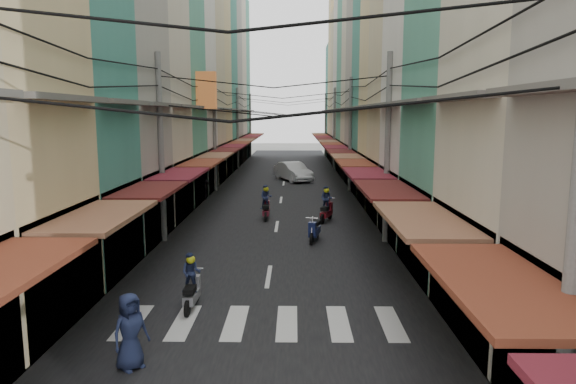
# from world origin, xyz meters

# --- Properties ---
(ground) EXTENTS (160.00, 160.00, 0.00)m
(ground) POSITION_xyz_m (0.00, 0.00, 0.00)
(ground) COLOR slate
(ground) RESTS_ON ground
(road) EXTENTS (10.00, 80.00, 0.02)m
(road) POSITION_xyz_m (0.00, 20.00, 0.01)
(road) COLOR black
(road) RESTS_ON ground
(sidewalk_left) EXTENTS (3.00, 80.00, 0.06)m
(sidewalk_left) POSITION_xyz_m (-6.50, 20.00, 0.03)
(sidewalk_left) COLOR slate
(sidewalk_left) RESTS_ON ground
(sidewalk_right) EXTENTS (3.00, 80.00, 0.06)m
(sidewalk_right) POSITION_xyz_m (6.50, 20.00, 0.03)
(sidewalk_right) COLOR slate
(sidewalk_right) RESTS_ON ground
(crosswalk) EXTENTS (7.55, 2.40, 0.01)m
(crosswalk) POSITION_xyz_m (-0.00, -6.00, 0.03)
(crosswalk) COLOR silver
(crosswalk) RESTS_ON ground
(building_row_left) EXTENTS (7.80, 67.67, 23.70)m
(building_row_left) POSITION_xyz_m (-7.92, 16.56, 9.78)
(building_row_left) COLOR silver
(building_row_left) RESTS_ON ground
(building_row_right) EXTENTS (7.80, 68.98, 22.59)m
(building_row_right) POSITION_xyz_m (7.92, 16.45, 9.41)
(building_row_right) COLOR teal
(building_row_right) RESTS_ON ground
(utility_poles) EXTENTS (10.20, 66.13, 8.20)m
(utility_poles) POSITION_xyz_m (0.00, 15.01, 6.59)
(utility_poles) COLOR slate
(utility_poles) RESTS_ON ground
(white_car) EXTENTS (5.99, 4.28, 1.97)m
(white_car) POSITION_xyz_m (0.77, 23.79, 0.00)
(white_car) COLOR silver
(white_car) RESTS_ON ground
(bicycle) EXTENTS (1.92, 1.23, 1.23)m
(bicycle) POSITION_xyz_m (7.50, -2.28, 0.00)
(bicycle) COLOR black
(bicycle) RESTS_ON ground
(moving_scooters) EXTENTS (5.14, 14.55, 1.85)m
(moving_scooters) POSITION_xyz_m (0.42, 4.05, 0.54)
(moving_scooters) COLOR black
(moving_scooters) RESTS_ON ground
(parked_scooters) EXTENTS (12.92, 15.20, 0.99)m
(parked_scooters) POSITION_xyz_m (4.90, -4.77, 0.47)
(parked_scooters) COLOR black
(parked_scooters) RESTS_ON ground
(pedestrians) EXTENTS (11.96, 25.93, 2.20)m
(pedestrians) POSITION_xyz_m (-3.51, 2.13, 1.04)
(pedestrians) COLOR #261F2A
(pedestrians) RESTS_ON ground
(market_umbrella) EXTENTS (2.09, 2.09, 2.20)m
(market_umbrella) POSITION_xyz_m (7.20, -1.77, 1.94)
(market_umbrella) COLOR #B2B2B7
(market_umbrella) RESTS_ON ground
(traffic_sign) EXTENTS (0.10, 0.68, 3.08)m
(traffic_sign) POSITION_xyz_m (5.16, 0.33, 2.26)
(traffic_sign) COLOR slate
(traffic_sign) RESTS_ON ground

